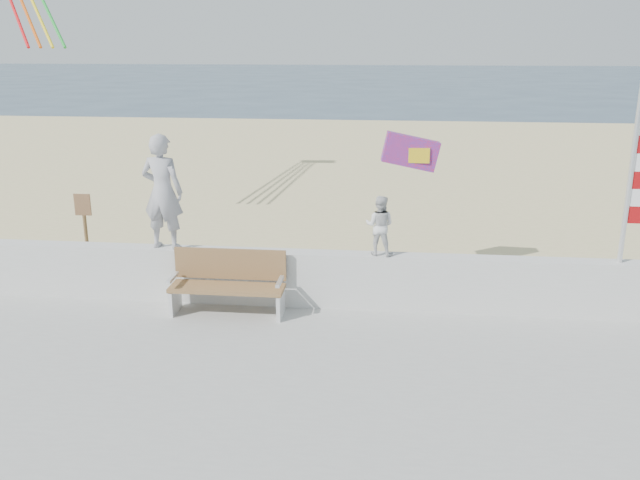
# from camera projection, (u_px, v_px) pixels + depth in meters

# --- Properties ---
(ground) EXTENTS (220.00, 220.00, 0.00)m
(ground) POSITION_uv_depth(u_px,v_px,m) (291.00, 371.00, 9.28)
(ground) COLOR #293E52
(ground) RESTS_ON ground
(sand) EXTENTS (90.00, 40.00, 0.08)m
(sand) POSITION_uv_depth(u_px,v_px,m) (342.00, 210.00, 17.85)
(sand) COLOR beige
(sand) RESTS_ON ground
(seawall) EXTENTS (30.00, 0.35, 0.90)m
(seawall) POSITION_uv_depth(u_px,v_px,m) (309.00, 278.00, 11.01)
(seawall) COLOR silver
(seawall) RESTS_ON boardwalk
(adult) EXTENTS (0.74, 0.54, 1.87)m
(adult) POSITION_uv_depth(u_px,v_px,m) (163.00, 192.00, 10.85)
(adult) COLOR #A1A1A7
(adult) RESTS_ON seawall
(child) EXTENTS (0.53, 0.44, 0.96)m
(child) POSITION_uv_depth(u_px,v_px,m) (380.00, 225.00, 10.63)
(child) COLOR silver
(child) RESTS_ON seawall
(bench) EXTENTS (1.80, 0.57, 1.00)m
(bench) POSITION_uv_depth(u_px,v_px,m) (228.00, 282.00, 10.69)
(bench) COLOR olive
(bench) RESTS_ON boardwalk
(parafoil_kite) EXTENTS (1.06, 0.36, 0.72)m
(parafoil_kite) POSITION_uv_depth(u_px,v_px,m) (412.00, 152.00, 12.04)
(parafoil_kite) COLOR red
(parafoil_kite) RESTS_ON ground
(sign) EXTENTS (0.32, 0.07, 1.46)m
(sign) POSITION_uv_depth(u_px,v_px,m) (85.00, 224.00, 13.04)
(sign) COLOR brown
(sign) RESTS_ON sand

